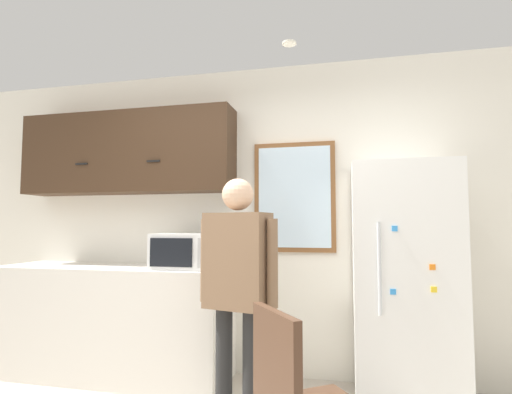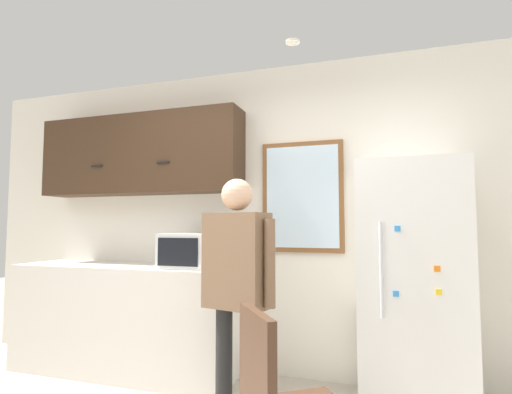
# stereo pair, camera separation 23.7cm
# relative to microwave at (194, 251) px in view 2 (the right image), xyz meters

# --- Properties ---
(back_wall) EXTENTS (6.00, 0.06, 2.70)m
(back_wall) POSITION_rel_microwave_xyz_m (0.51, 0.38, 0.28)
(back_wall) COLOR silver
(back_wall) RESTS_ON ground_plane
(counter) EXTENTS (2.02, 0.62, 0.93)m
(counter) POSITION_rel_microwave_xyz_m (-0.68, 0.04, -0.61)
(counter) COLOR silver
(counter) RESTS_ON ground_plane
(upper_cabinets) EXTENTS (2.02, 0.33, 0.74)m
(upper_cabinets) POSITION_rel_microwave_xyz_m (-0.68, 0.19, 0.87)
(upper_cabinets) COLOR #3D2819
(microwave) EXTENTS (0.50, 0.41, 0.29)m
(microwave) POSITION_rel_microwave_xyz_m (0.00, 0.00, 0.00)
(microwave) COLOR white
(microwave) RESTS_ON counter
(person) EXTENTS (0.55, 0.31, 1.59)m
(person) POSITION_rel_microwave_xyz_m (0.60, -0.57, -0.11)
(person) COLOR black
(person) RESTS_ON ground_plane
(refrigerator) EXTENTS (0.72, 0.70, 1.73)m
(refrigerator) POSITION_rel_microwave_xyz_m (1.69, 0.00, -0.21)
(refrigerator) COLOR white
(refrigerator) RESTS_ON ground_plane
(window) EXTENTS (0.70, 0.05, 0.95)m
(window) POSITION_rel_microwave_xyz_m (0.85, 0.34, 0.46)
(window) COLOR brown
(ceiling_light) EXTENTS (0.11, 0.11, 0.01)m
(ceiling_light) POSITION_rel_microwave_xyz_m (0.88, -0.13, 1.61)
(ceiling_light) COLOR white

